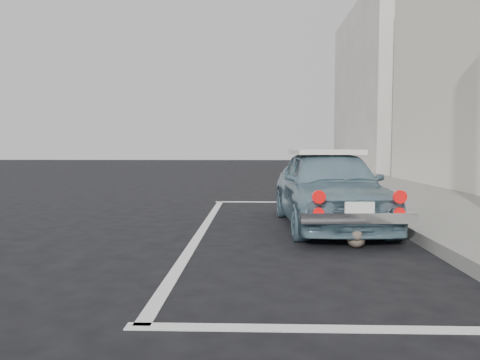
% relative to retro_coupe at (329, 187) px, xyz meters
% --- Properties ---
extents(ground, '(80.00, 80.00, 0.00)m').
position_rel_retro_coupe_xyz_m(ground, '(-0.93, -3.45, -0.59)').
color(ground, black).
rests_on(ground, ground).
extents(building_far, '(3.50, 10.00, 8.00)m').
position_rel_retro_coupe_xyz_m(building_far, '(5.42, 16.55, 3.41)').
color(building_far, '#BDB6AC').
rests_on(building_far, ground).
extents(pline_rear, '(3.00, 0.12, 0.01)m').
position_rel_retro_coupe_xyz_m(pline_rear, '(-0.43, -3.95, -0.59)').
color(pline_rear, silver).
rests_on(pline_rear, ground).
extents(pline_front, '(3.00, 0.12, 0.01)m').
position_rel_retro_coupe_xyz_m(pline_front, '(-0.43, 3.05, -0.59)').
color(pline_front, silver).
rests_on(pline_front, ground).
extents(pline_side, '(0.12, 7.00, 0.01)m').
position_rel_retro_coupe_xyz_m(pline_side, '(-1.83, -0.45, -0.59)').
color(pline_side, silver).
rests_on(pline_side, ground).
extents(retro_coupe, '(1.53, 3.49, 1.16)m').
position_rel_retro_coupe_xyz_m(retro_coupe, '(0.00, 0.00, 0.00)').
color(retro_coupe, '#6B8F9F').
rests_on(retro_coupe, ground).
extents(cat, '(0.27, 0.48, 0.26)m').
position_rel_retro_coupe_xyz_m(cat, '(0.10, -1.47, -0.47)').
color(cat, '#706256').
rests_on(cat, ground).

